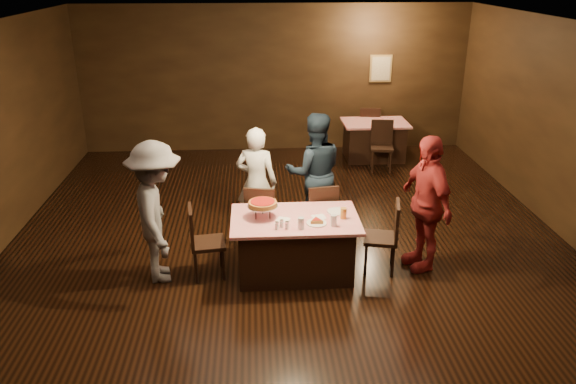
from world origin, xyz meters
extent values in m
plane|color=black|center=(0.00, 0.00, 0.00)|extent=(10.00, 10.00, 0.00)
cube|color=silver|center=(0.00, 0.00, 3.00)|extent=(8.00, 10.00, 0.04)
cube|color=black|center=(0.00, 5.00, 1.50)|extent=(8.00, 0.04, 3.00)
cube|color=tan|center=(2.20, 4.97, 1.70)|extent=(0.46, 0.03, 0.56)
cube|color=beige|center=(2.20, 4.95, 1.70)|extent=(0.38, 0.01, 0.48)
cube|color=red|center=(0.03, -0.28, 0.39)|extent=(1.60, 1.00, 0.77)
cube|color=#B40C15|center=(1.98, 4.20, 0.39)|extent=(1.30, 0.90, 0.77)
cube|color=black|center=(-0.37, 0.47, 0.47)|extent=(0.50, 0.50, 0.95)
cube|color=black|center=(0.43, 0.47, 0.47)|extent=(0.48, 0.48, 0.95)
cube|color=black|center=(-1.07, -0.28, 0.47)|extent=(0.47, 0.47, 0.95)
cube|color=black|center=(1.13, -0.28, 0.47)|extent=(0.50, 0.50, 0.95)
cube|color=black|center=(1.98, 3.50, 0.47)|extent=(0.48, 0.48, 0.95)
cube|color=black|center=(1.98, 4.80, 0.47)|extent=(0.46, 0.46, 0.95)
imported|color=white|center=(-0.44, 0.86, 0.82)|extent=(0.67, 0.53, 1.63)
imported|color=#15202F|center=(0.41, 1.03, 0.89)|extent=(0.89, 0.70, 1.78)
imported|color=slate|center=(-1.67, -0.29, 0.90)|extent=(0.88, 1.27, 1.80)
imported|color=maroon|center=(1.70, -0.20, 0.90)|extent=(0.68, 1.12, 1.79)
cylinder|color=black|center=(-0.37, -0.13, 0.84)|extent=(0.01, 0.01, 0.15)
cylinder|color=black|center=(-0.46, -0.28, 0.84)|extent=(0.01, 0.01, 0.15)
cylinder|color=black|center=(-0.28, -0.28, 0.84)|extent=(0.01, 0.01, 0.15)
cylinder|color=silver|center=(-0.37, -0.23, 0.93)|extent=(0.38, 0.38, 0.01)
cylinder|color=#B27233|center=(-0.37, -0.23, 0.96)|extent=(0.35, 0.35, 0.05)
cylinder|color=#A5140C|center=(-0.37, -0.23, 0.98)|extent=(0.30, 0.30, 0.01)
cylinder|color=white|center=(0.28, -0.46, 0.78)|extent=(0.25, 0.25, 0.01)
cylinder|color=#B27233|center=(0.28, -0.46, 0.81)|extent=(0.18, 0.18, 0.04)
cylinder|color=#A5140C|center=(0.28, -0.46, 0.83)|extent=(0.14, 0.14, 0.01)
cylinder|color=white|center=(0.58, -0.13, 0.78)|extent=(0.25, 0.25, 0.01)
cylinder|color=silver|center=(0.08, -0.58, 0.84)|extent=(0.08, 0.08, 0.14)
cylinder|color=silver|center=(0.48, -0.53, 0.84)|extent=(0.08, 0.08, 0.14)
cylinder|color=#BF7F26|center=(0.63, -0.33, 0.84)|extent=(0.08, 0.08, 0.14)
cylinder|color=silver|center=(-0.15, -0.53, 0.81)|extent=(0.04, 0.04, 0.08)
cylinder|color=silver|center=(-0.15, -0.53, 0.85)|extent=(0.05, 0.05, 0.02)
cylinder|color=silver|center=(-0.09, -0.58, 0.81)|extent=(0.04, 0.04, 0.08)
cylinder|color=silver|center=(-0.09, -0.58, 0.85)|extent=(0.05, 0.05, 0.02)
cylinder|color=silver|center=(-0.21, -0.58, 0.81)|extent=(0.04, 0.04, 0.08)
cylinder|color=silver|center=(-0.21, -0.58, 0.85)|extent=(0.05, 0.05, 0.02)
cube|color=white|center=(0.33, -0.28, 0.77)|extent=(0.19, 0.19, 0.01)
cube|color=white|center=(-0.12, -0.33, 0.77)|extent=(0.21, 0.21, 0.01)
camera|label=1|loc=(-0.46, -6.62, 3.71)|focal=35.00mm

